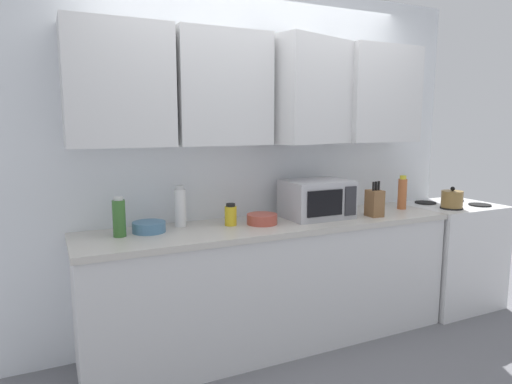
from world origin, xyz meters
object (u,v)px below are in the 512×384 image
(bottle_white_jar, at_px, (180,207))
(bottle_green_oil, at_px, (119,218))
(bottle_yellow_mustard, at_px, (231,215))
(bowl_ceramic_small, at_px, (262,219))
(knife_block, at_px, (375,203))
(stove_range, at_px, (449,254))
(kettle, at_px, (452,199))
(bottle_spice_jar, at_px, (402,193))
(microwave, at_px, (317,199))
(bowl_mixing_large, at_px, (149,227))

(bottle_white_jar, bearing_deg, bottle_green_oil, -164.80)
(bottle_yellow_mustard, relative_size, bowl_ceramic_small, 0.71)
(knife_block, bearing_deg, stove_range, 6.62)
(bottle_white_jar, bearing_deg, knife_block, -11.91)
(bottle_green_oil, distance_m, bottle_white_jar, 0.44)
(kettle, bearing_deg, bottle_spice_jar, 155.74)
(stove_range, distance_m, bottle_yellow_mustard, 2.12)
(bottle_green_oil, height_order, bottle_yellow_mustard, bottle_green_oil)
(knife_block, bearing_deg, bottle_green_oil, 174.25)
(knife_block, bearing_deg, microwave, 159.60)
(bottle_white_jar, distance_m, bottle_yellow_mustard, 0.35)
(kettle, relative_size, bottle_white_jar, 0.62)
(bottle_yellow_mustard, bearing_deg, kettle, -6.34)
(microwave, height_order, bottle_green_oil, microwave)
(microwave, distance_m, bottle_green_oil, 1.42)
(bottle_green_oil, bearing_deg, bottle_yellow_mustard, -0.41)
(bottle_green_oil, xyz_separation_m, bowl_ceramic_small, (0.96, -0.06, -0.09))
(knife_block, bearing_deg, bottle_white_jar, 168.09)
(knife_block, xyz_separation_m, bowl_mixing_large, (-1.65, 0.22, -0.07))
(microwave, height_order, bottle_spice_jar, microwave)
(microwave, bearing_deg, bottle_green_oil, 178.78)
(bottle_spice_jar, xyz_separation_m, bottle_white_jar, (-1.83, 0.16, 0.00))
(kettle, relative_size, bottle_yellow_mustard, 1.13)
(kettle, distance_m, knife_block, 0.78)
(microwave, bearing_deg, bowl_ceramic_small, -176.36)
(stove_range, xyz_separation_m, microwave, (-1.37, 0.04, 0.59))
(bottle_spice_jar, distance_m, bowl_mixing_large, 2.06)
(knife_block, relative_size, bottle_white_jar, 0.96)
(bowl_mixing_large, bearing_deg, microwave, -3.16)
(bottle_green_oil, bearing_deg, bowl_mixing_large, 11.32)
(stove_range, distance_m, knife_block, 1.11)
(bottle_yellow_mustard, bearing_deg, stove_range, -1.93)
(bottle_spice_jar, bearing_deg, knife_block, -160.77)
(stove_range, relative_size, bottle_green_oil, 3.63)
(microwave, distance_m, bottle_yellow_mustard, 0.69)
(microwave, xyz_separation_m, bottle_white_jar, (-1.00, 0.14, -0.01))
(kettle, xyz_separation_m, bottle_green_oil, (-2.62, 0.21, 0.04))
(stove_range, xyz_separation_m, bowl_ceramic_small, (-1.84, 0.01, 0.48))
(bottle_spice_jar, height_order, bottle_yellow_mustard, bottle_spice_jar)
(microwave, xyz_separation_m, bowl_ceramic_small, (-0.47, -0.03, -0.10))
(stove_range, xyz_separation_m, bottle_yellow_mustard, (-2.05, 0.07, 0.52))
(knife_block, relative_size, bowl_ceramic_small, 1.25)
(bottle_yellow_mustard, bearing_deg, knife_block, -9.30)
(bottle_spice_jar, bearing_deg, kettle, -24.26)
(stove_range, relative_size, bottle_yellow_mustard, 5.97)
(kettle, bearing_deg, knife_block, 177.86)
(bottle_white_jar, bearing_deg, stove_range, -4.55)
(knife_block, bearing_deg, bottle_spice_jar, 19.23)
(stove_range, xyz_separation_m, bottle_white_jar, (-2.37, 0.19, 0.58))
(kettle, xyz_separation_m, bowl_mixing_large, (-2.44, 0.25, -0.05))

